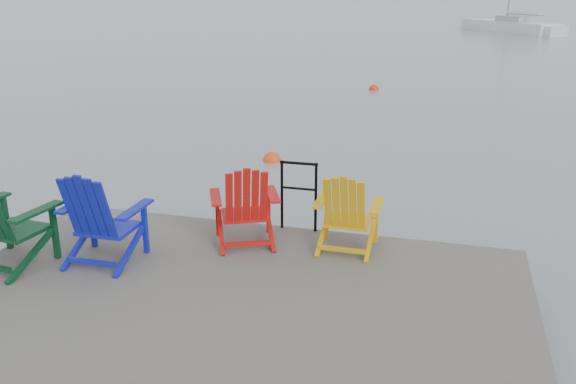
% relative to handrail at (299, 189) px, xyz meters
% --- Properties ---
extents(ground, '(400.00, 400.00, 0.00)m').
position_rel_handrail_xyz_m(ground, '(-0.25, -2.45, -1.04)').
color(ground, slate).
rests_on(ground, ground).
extents(dock, '(6.00, 5.00, 1.40)m').
position_rel_handrail_xyz_m(dock, '(-0.25, -2.45, -0.69)').
color(dock, '#2A2926').
rests_on(dock, ground).
extents(handrail, '(0.48, 0.04, 0.90)m').
position_rel_handrail_xyz_m(handrail, '(0.00, 0.00, 0.00)').
color(handrail, black).
rests_on(handrail, dock).
extents(chair_green, '(0.99, 0.93, 1.14)m').
position_rel_handrail_xyz_m(chair_green, '(-2.86, -1.88, 0.04)').
color(chair_green, '#093319').
rests_on(chair_green, dock).
extents(chair_blue, '(0.87, 0.81, 1.09)m').
position_rel_handrail_xyz_m(chair_blue, '(-1.88, -1.52, 0.01)').
color(chair_blue, '#0F19A2').
rests_on(chair_blue, dock).
extents(chair_red, '(0.99, 0.95, 1.01)m').
position_rel_handrail_xyz_m(chair_red, '(-0.50, -0.62, -0.03)').
color(chair_red, '#B7110D').
rests_on(chair_red, dock).
extents(chair_yellow, '(0.78, 0.72, 0.97)m').
position_rel_handrail_xyz_m(chair_yellow, '(0.70, -0.48, -0.05)').
color(chair_yellow, '#DAA00C').
rests_on(chair_yellow, dock).
extents(sailboat_near, '(7.14, 8.54, 12.23)m').
position_rel_handrail_xyz_m(sailboat_near, '(5.76, 44.62, -0.69)').
color(sailboat_near, silver).
rests_on(sailboat_near, ground).
extents(buoy_a, '(0.38, 0.38, 0.38)m').
position_rel_handrail_xyz_m(buoy_a, '(-1.75, 4.68, -1.04)').
color(buoy_a, '#F34B0E').
rests_on(buoy_a, ground).
extents(buoy_b, '(0.35, 0.35, 0.35)m').
position_rel_handrail_xyz_m(buoy_b, '(-0.88, 14.33, -1.04)').
color(buoy_b, red).
rests_on(buoy_b, ground).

